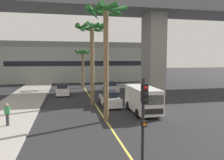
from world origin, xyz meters
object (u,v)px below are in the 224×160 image
(car_queue_front, at_px, (111,87))
(palm_tree_near_median, at_px, (83,57))
(palm_tree_mid_median, at_px, (92,39))
(car_queue_third, at_px, (62,90))
(delivery_van, at_px, (143,99))
(palm_tree_far_median, at_px, (106,29))
(car_queue_second, at_px, (110,99))
(traffic_light_median_near, at_px, (144,116))
(pedestrian_near_crosswalk, at_px, (7,114))

(car_queue_front, distance_m, palm_tree_near_median, 7.92)
(palm_tree_mid_median, bearing_deg, car_queue_front, 66.24)
(car_queue_third, relative_size, delivery_van, 0.78)
(car_queue_front, xyz_separation_m, delivery_van, (0.29, -13.01, 0.57))
(palm_tree_far_median, bearing_deg, palm_tree_mid_median, 92.38)
(car_queue_front, bearing_deg, car_queue_third, -168.86)
(car_queue_second, height_order, delivery_van, delivery_van)
(car_queue_second, distance_m, palm_tree_near_median, 15.70)
(traffic_light_median_near, relative_size, palm_tree_near_median, 0.65)
(traffic_light_median_near, relative_size, palm_tree_mid_median, 0.49)
(car_queue_third, xyz_separation_m, palm_tree_far_median, (3.48, -13.69, 6.48))
(car_queue_second, distance_m, traffic_light_median_near, 14.35)
(traffic_light_median_near, distance_m, palm_tree_mid_median, 15.70)
(car_queue_third, relative_size, palm_tree_far_median, 0.46)
(delivery_van, bearing_deg, pedestrian_near_crosswalk, -169.30)
(car_queue_front, distance_m, traffic_light_median_near, 24.07)
(car_queue_third, distance_m, palm_tree_far_median, 15.54)
(palm_tree_near_median, height_order, palm_tree_mid_median, palm_tree_mid_median)
(traffic_light_median_near, height_order, palm_tree_mid_median, palm_tree_mid_median)
(palm_tree_far_median, bearing_deg, car_queue_second, 75.40)
(pedestrian_near_crosswalk, bearing_deg, delivery_van, 10.70)
(car_queue_third, height_order, palm_tree_far_median, palm_tree_far_median)
(palm_tree_mid_median, bearing_deg, car_queue_third, 113.93)
(car_queue_front, relative_size, car_queue_third, 0.99)
(car_queue_front, distance_m, palm_tree_far_median, 16.78)
(traffic_light_median_near, xyz_separation_m, pedestrian_near_crosswalk, (-7.09, 8.62, -1.72))
(palm_tree_near_median, xyz_separation_m, pedestrian_near_crosswalk, (-7.04, -20.46, -4.24))
(palm_tree_far_median, bearing_deg, traffic_light_median_near, -90.62)
(car_queue_third, xyz_separation_m, palm_tree_near_median, (3.33, 6.75, 4.52))
(car_queue_third, xyz_separation_m, delivery_van, (7.30, -11.63, 0.57))
(car_queue_front, distance_m, car_queue_third, 7.14)
(car_queue_front, distance_m, delivery_van, 13.03)
(pedestrian_near_crosswalk, bearing_deg, car_queue_third, 74.88)
(palm_tree_mid_median, xyz_separation_m, pedestrian_near_crosswalk, (-6.92, -6.47, -6.02))
(car_queue_third, bearing_deg, delivery_van, -57.89)
(palm_tree_near_median, bearing_deg, delivery_van, -77.83)
(car_queue_second, distance_m, car_queue_third, 9.56)
(pedestrian_near_crosswalk, bearing_deg, car_queue_front, 54.63)
(car_queue_second, bearing_deg, car_queue_third, 120.92)
(car_queue_front, xyz_separation_m, palm_tree_mid_median, (-3.79, -8.62, 6.30))
(delivery_van, bearing_deg, car_queue_front, 91.28)
(car_queue_second, bearing_deg, traffic_light_median_near, -96.15)
(pedestrian_near_crosswalk, bearing_deg, car_queue_second, 32.60)
(car_queue_second, bearing_deg, pedestrian_near_crosswalk, -147.40)
(car_queue_second, distance_m, palm_tree_far_median, 8.61)
(car_queue_front, distance_m, pedestrian_near_crosswalk, 18.51)
(car_queue_third, xyz_separation_m, pedestrian_near_crosswalk, (-3.71, -13.71, 0.28))
(car_queue_second, bearing_deg, car_queue_front, 77.65)
(car_queue_front, height_order, car_queue_third, same)
(delivery_van, relative_size, palm_tree_near_median, 0.82)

